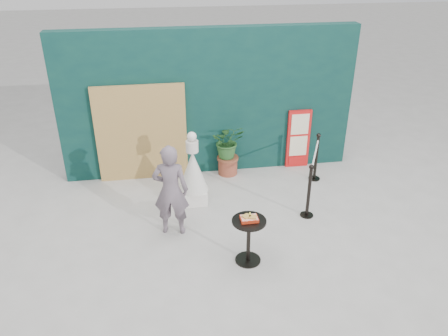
% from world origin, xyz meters
% --- Properties ---
extents(ground, '(60.00, 60.00, 0.00)m').
position_xyz_m(ground, '(0.00, 0.00, 0.00)').
color(ground, '#ADAAA5').
rests_on(ground, ground).
extents(back_wall, '(6.00, 0.30, 3.00)m').
position_xyz_m(back_wall, '(0.00, 3.15, 1.50)').
color(back_wall, '#092929').
rests_on(back_wall, ground).
extents(bamboo_fence, '(1.80, 0.08, 2.00)m').
position_xyz_m(bamboo_fence, '(-1.40, 2.94, 1.00)').
color(bamboo_fence, tan).
rests_on(bamboo_fence, ground).
extents(woman, '(0.65, 0.48, 1.61)m').
position_xyz_m(woman, '(-0.93, 0.92, 0.81)').
color(woman, '#655662').
rests_on(woman, ground).
extents(menu_board, '(0.50, 0.07, 1.30)m').
position_xyz_m(menu_board, '(1.90, 2.95, 0.65)').
color(menu_board, red).
rests_on(menu_board, ground).
extents(statue, '(0.56, 0.56, 1.43)m').
position_xyz_m(statue, '(-0.48, 1.83, 0.58)').
color(statue, silver).
rests_on(statue, ground).
extents(cafe_table, '(0.52, 0.52, 0.75)m').
position_xyz_m(cafe_table, '(0.18, -0.05, 0.50)').
color(cafe_table, black).
rests_on(cafe_table, ground).
extents(food_basket, '(0.26, 0.19, 0.11)m').
position_xyz_m(food_basket, '(0.18, -0.04, 0.79)').
color(food_basket, '#B02B12').
rests_on(food_basket, cafe_table).
extents(planter, '(0.67, 0.58, 1.13)m').
position_xyz_m(planter, '(0.34, 2.84, 0.66)').
color(planter, brown).
rests_on(planter, ground).
extents(stanchion_barrier, '(0.84, 1.54, 1.03)m').
position_xyz_m(stanchion_barrier, '(1.79, 1.67, 0.49)').
color(stanchion_barrier, black).
rests_on(stanchion_barrier, ground).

